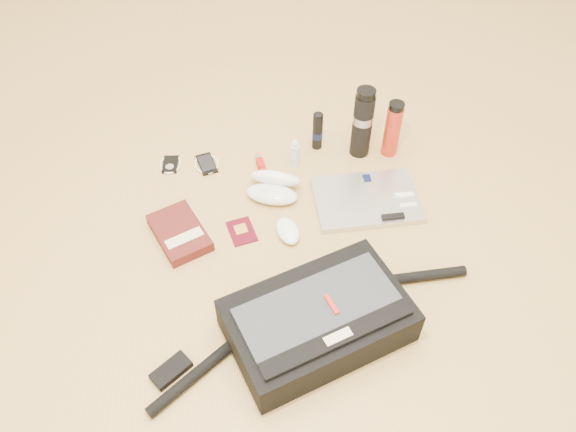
{
  "coord_description": "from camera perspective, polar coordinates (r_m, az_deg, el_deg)",
  "views": [
    {
      "loc": [
        -0.23,
        -1.12,
        1.47
      ],
      "look_at": [
        -0.04,
        0.1,
        0.06
      ],
      "focal_mm": 35.0,
      "sensor_mm": 36.0,
      "label": 1
    }
  ],
  "objects": [
    {
      "name": "ground",
      "position": [
        1.87,
        1.59,
        -3.44
      ],
      "size": [
        4.0,
        4.0,
        0.0
      ],
      "primitive_type": "plane",
      "color": "tan",
      "rests_on": "ground"
    },
    {
      "name": "messenger_bag",
      "position": [
        1.64,
        2.98,
        -10.57
      ],
      "size": [
        1.0,
        0.45,
        0.14
      ],
      "rotation": [
        0.0,
        0.0,
        0.31
      ],
      "color": "black",
      "rests_on": "ground"
    },
    {
      "name": "laptop",
      "position": [
        2.02,
        8.04,
        1.63
      ],
      "size": [
        0.37,
        0.26,
        0.04
      ],
      "rotation": [
        0.0,
        0.0,
        -0.02
      ],
      "color": "#B8B8BA",
      "rests_on": "ground"
    },
    {
      "name": "book",
      "position": [
        1.92,
        -10.9,
        -1.66
      ],
      "size": [
        0.22,
        0.27,
        0.04
      ],
      "rotation": [
        0.0,
        0.0,
        0.38
      ],
      "color": "#461411",
      "rests_on": "ground"
    },
    {
      "name": "passport",
      "position": [
        1.92,
        -4.73,
        -1.56
      ],
      "size": [
        0.1,
        0.13,
        0.01
      ],
      "rotation": [
        0.0,
        0.0,
        0.2
      ],
      "color": "#460612",
      "rests_on": "ground"
    },
    {
      "name": "mouse",
      "position": [
        1.89,
        -0.01,
        -1.51
      ],
      "size": [
        0.09,
        0.13,
        0.04
      ],
      "rotation": [
        0.0,
        0.0,
        0.17
      ],
      "color": "white",
      "rests_on": "ground"
    },
    {
      "name": "sunglasses_case",
      "position": [
        2.01,
        -1.48,
        3.02
      ],
      "size": [
        0.23,
        0.21,
        0.11
      ],
      "rotation": [
        0.0,
        0.0,
        -0.36
      ],
      "color": "silver",
      "rests_on": "ground"
    },
    {
      "name": "ipod",
      "position": [
        2.18,
        -11.86,
        5.16
      ],
      "size": [
        0.09,
        0.1,
        0.01
      ],
      "rotation": [
        0.0,
        0.0,
        -0.13
      ],
      "color": "black",
      "rests_on": "ground"
    },
    {
      "name": "phone",
      "position": [
        2.16,
        -8.27,
        5.27
      ],
      "size": [
        0.11,
        0.12,
        0.01
      ],
      "rotation": [
        0.0,
        0.0,
        0.22
      ],
      "color": "black",
      "rests_on": "ground"
    },
    {
      "name": "inhaler",
      "position": [
        2.13,
        -2.82,
        5.34
      ],
      "size": [
        0.03,
        0.1,
        0.02
      ],
      "rotation": [
        0.0,
        0.0,
        0.09
      ],
      "color": "#A91311",
      "rests_on": "ground"
    },
    {
      "name": "spray_bottle",
      "position": [
        2.11,
        0.69,
        6.25
      ],
      "size": [
        0.03,
        0.03,
        0.12
      ],
      "rotation": [
        0.0,
        0.0,
        -0.13
      ],
      "color": "#ADD7F3",
      "rests_on": "ground"
    },
    {
      "name": "aerosol_can",
      "position": [
        2.17,
        3.02,
        8.67
      ],
      "size": [
        0.05,
        0.05,
        0.17
      ],
      "rotation": [
        0.0,
        0.0,
        -0.29
      ],
      "color": "black",
      "rests_on": "ground"
    },
    {
      "name": "thermos_black",
      "position": [
        2.12,
        7.58,
        9.39
      ],
      "size": [
        0.09,
        0.09,
        0.29
      ],
      "rotation": [
        0.0,
        0.0,
        -0.15
      ],
      "color": "black",
      "rests_on": "ground"
    },
    {
      "name": "thermos_red",
      "position": [
        2.15,
        10.57,
        8.66
      ],
      "size": [
        0.08,
        0.08,
        0.23
      ],
      "rotation": [
        0.0,
        0.0,
        0.35
      ],
      "color": "#AF2818",
      "rests_on": "ground"
    }
  ]
}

